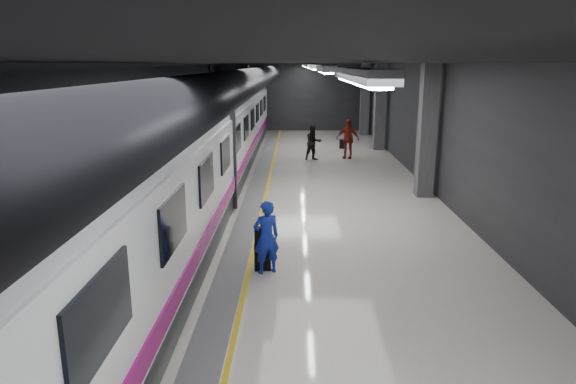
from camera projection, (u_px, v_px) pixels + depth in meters
ground at (293, 211)px, 16.05m from camera, size 40.00×40.00×0.00m
platform_hall at (284, 95)px, 16.12m from camera, size 10.02×40.02×4.51m
train at (186, 145)px, 15.58m from camera, size 3.05×38.00×4.05m
traveler_main at (266, 237)px, 11.14m from camera, size 0.70×0.60×1.64m
suitcase_main at (262, 257)px, 11.43m from camera, size 0.38×0.26×0.58m
shoulder_bag at (262, 236)px, 11.28m from camera, size 0.34×0.22×0.42m
traveler_far_a at (313, 143)px, 24.31m from camera, size 1.00×0.90×1.69m
traveler_far_b at (348, 139)px, 24.79m from camera, size 1.20×0.79×1.89m
suitcase_far at (343, 144)px, 27.79m from camera, size 0.36×0.25×0.49m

